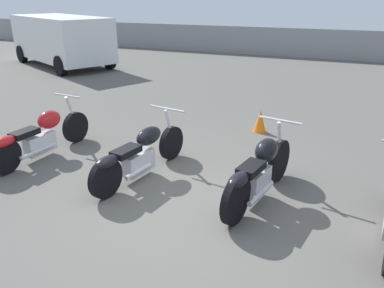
% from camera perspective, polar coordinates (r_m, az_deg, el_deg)
% --- Properties ---
extents(ground_plane, '(60.00, 60.00, 0.00)m').
position_cam_1_polar(ground_plane, '(5.22, -3.11, -9.31)').
color(ground_plane, '#5B5954').
extents(fence_back, '(40.00, 0.04, 1.28)m').
position_cam_1_polar(fence_back, '(18.16, 17.37, 14.40)').
color(fence_back, gray).
rests_on(fence_back, ground_plane).
extents(motorcycle_slot_0, '(0.63, 2.19, 0.97)m').
position_cam_1_polar(motorcycle_slot_0, '(7.04, -22.10, 1.18)').
color(motorcycle_slot_0, black).
rests_on(motorcycle_slot_0, ground_plane).
extents(motorcycle_slot_1, '(0.70, 2.18, 0.96)m').
position_cam_1_polar(motorcycle_slot_1, '(5.85, -7.99, -1.53)').
color(motorcycle_slot_1, black).
rests_on(motorcycle_slot_1, ground_plane).
extents(motorcycle_slot_2, '(0.69, 2.06, 1.02)m').
position_cam_1_polar(motorcycle_slot_2, '(5.22, 10.21, -4.18)').
color(motorcycle_slot_2, black).
rests_on(motorcycle_slot_2, ground_plane).
extents(parked_van, '(5.41, 3.95, 1.90)m').
position_cam_1_polar(parked_van, '(16.29, -19.30, 14.97)').
color(parked_van, white).
rests_on(parked_van, ground_plane).
extents(traffic_cone_near, '(0.27, 0.27, 0.47)m').
position_cam_1_polar(traffic_cone_near, '(7.96, 10.33, 3.49)').
color(traffic_cone_near, orange).
rests_on(traffic_cone_near, ground_plane).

